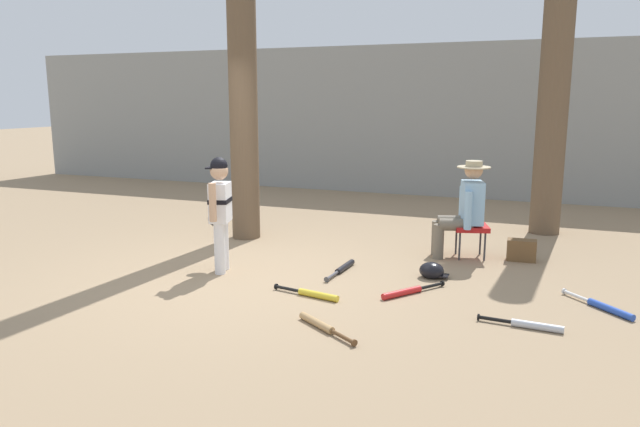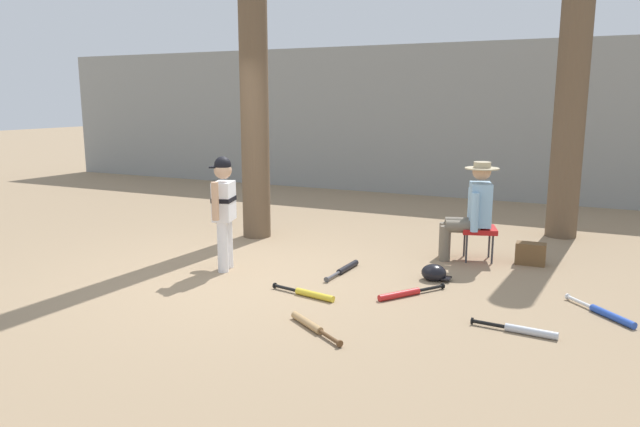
{
  "view_description": "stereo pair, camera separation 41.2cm",
  "coord_description": "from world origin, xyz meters",
  "px_view_note": "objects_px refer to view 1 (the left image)",
  "views": [
    {
      "loc": [
        3.12,
        -5.57,
        1.94
      ],
      "look_at": [
        0.88,
        0.13,
        0.75
      ],
      "focal_mm": 33.37,
      "sensor_mm": 36.0,
      "label": 1
    },
    {
      "loc": [
        3.5,
        -5.41,
        1.94
      ],
      "look_at": [
        0.88,
        0.13,
        0.75
      ],
      "focal_mm": 33.37,
      "sensor_mm": 36.0,
      "label": 2
    }
  ],
  "objects_px": {
    "batting_helmet_black": "(432,271)",
    "tree_near_player": "(242,64)",
    "seated_spectator": "(464,206)",
    "bat_black_composite": "(343,268)",
    "folding_stool": "(471,229)",
    "bat_wood_tan": "(321,325)",
    "bat_aluminum_silver": "(530,325)",
    "bat_blue_youth": "(605,307)",
    "handbag_beside_stool": "(521,250)",
    "bat_yellow_trainer": "(313,294)",
    "tree_behind_spectator": "(553,100)",
    "bat_red_barrel": "(407,292)",
    "young_ballplayer": "(220,207)"
  },
  "relations": [
    {
      "from": "batting_helmet_black",
      "to": "tree_near_player",
      "type": "bearing_deg",
      "value": 160.97
    },
    {
      "from": "seated_spectator",
      "to": "bat_black_composite",
      "type": "relative_size",
      "value": 1.55
    },
    {
      "from": "folding_stool",
      "to": "bat_wood_tan",
      "type": "height_order",
      "value": "folding_stool"
    },
    {
      "from": "folding_stool",
      "to": "bat_aluminum_silver",
      "type": "distance_m",
      "value": 2.36
    },
    {
      "from": "bat_wood_tan",
      "to": "seated_spectator",
      "type": "bearing_deg",
      "value": 74.63
    },
    {
      "from": "bat_blue_youth",
      "to": "bat_aluminum_silver",
      "type": "distance_m",
      "value": 0.96
    },
    {
      "from": "seated_spectator",
      "to": "bat_aluminum_silver",
      "type": "bearing_deg",
      "value": -67.57
    },
    {
      "from": "bat_blue_youth",
      "to": "bat_aluminum_silver",
      "type": "xyz_separation_m",
      "value": [
        -0.63,
        -0.72,
        -0.0
      ]
    },
    {
      "from": "handbag_beside_stool",
      "to": "bat_wood_tan",
      "type": "height_order",
      "value": "handbag_beside_stool"
    },
    {
      "from": "tree_near_player",
      "to": "bat_yellow_trainer",
      "type": "bearing_deg",
      "value": -47.94
    },
    {
      "from": "bat_black_composite",
      "to": "folding_stool",
      "type": "bearing_deg",
      "value": 42.01
    },
    {
      "from": "folding_stool",
      "to": "handbag_beside_stool",
      "type": "height_order",
      "value": "folding_stool"
    },
    {
      "from": "bat_yellow_trainer",
      "to": "tree_behind_spectator",
      "type": "bearing_deg",
      "value": 62.22
    },
    {
      "from": "tree_near_player",
      "to": "tree_behind_spectator",
      "type": "xyz_separation_m",
      "value": [
        3.93,
        1.86,
        -0.48
      ]
    },
    {
      "from": "bat_yellow_trainer",
      "to": "bat_aluminum_silver",
      "type": "bearing_deg",
      "value": -2.22
    },
    {
      "from": "bat_blue_youth",
      "to": "bat_black_composite",
      "type": "distance_m",
      "value": 2.71
    },
    {
      "from": "bat_aluminum_silver",
      "to": "batting_helmet_black",
      "type": "height_order",
      "value": "batting_helmet_black"
    },
    {
      "from": "bat_yellow_trainer",
      "to": "bat_blue_youth",
      "type": "bearing_deg",
      "value": 13.58
    },
    {
      "from": "handbag_beside_stool",
      "to": "bat_wood_tan",
      "type": "bearing_deg",
      "value": -116.8
    },
    {
      "from": "folding_stool",
      "to": "handbag_beside_stool",
      "type": "bearing_deg",
      "value": 6.3
    },
    {
      "from": "handbag_beside_stool",
      "to": "bat_red_barrel",
      "type": "relative_size",
      "value": 0.49
    },
    {
      "from": "tree_behind_spectator",
      "to": "bat_yellow_trainer",
      "type": "distance_m",
      "value": 4.82
    },
    {
      "from": "young_ballplayer",
      "to": "bat_blue_youth",
      "type": "relative_size",
      "value": 2.05
    },
    {
      "from": "tree_behind_spectator",
      "to": "folding_stool",
      "type": "height_order",
      "value": "tree_behind_spectator"
    },
    {
      "from": "tree_near_player",
      "to": "bat_yellow_trainer",
      "type": "relative_size",
      "value": 7.4
    },
    {
      "from": "tree_behind_spectator",
      "to": "young_ballplayer",
      "type": "relative_size",
      "value": 3.36
    },
    {
      "from": "seated_spectator",
      "to": "bat_wood_tan",
      "type": "bearing_deg",
      "value": -105.37
    },
    {
      "from": "bat_aluminum_silver",
      "to": "bat_black_composite",
      "type": "bearing_deg",
      "value": 152.98
    },
    {
      "from": "bat_yellow_trainer",
      "to": "batting_helmet_black",
      "type": "height_order",
      "value": "batting_helmet_black"
    },
    {
      "from": "bat_yellow_trainer",
      "to": "batting_helmet_black",
      "type": "xyz_separation_m",
      "value": [
        0.97,
        1.09,
        0.05
      ]
    },
    {
      "from": "tree_behind_spectator",
      "to": "handbag_beside_stool",
      "type": "height_order",
      "value": "tree_behind_spectator"
    },
    {
      "from": "bat_black_composite",
      "to": "bat_wood_tan",
      "type": "distance_m",
      "value": 1.76
    },
    {
      "from": "young_ballplayer",
      "to": "bat_yellow_trainer",
      "type": "relative_size",
      "value": 1.75
    },
    {
      "from": "folding_stool",
      "to": "bat_yellow_trainer",
      "type": "relative_size",
      "value": 0.67
    },
    {
      "from": "young_ballplayer",
      "to": "bat_black_composite",
      "type": "xyz_separation_m",
      "value": [
        1.29,
        0.51,
        -0.71
      ]
    },
    {
      "from": "bat_wood_tan",
      "to": "young_ballplayer",
      "type": "bearing_deg",
      "value": 144.54
    },
    {
      "from": "bat_black_composite",
      "to": "bat_red_barrel",
      "type": "bearing_deg",
      "value": -32.81
    },
    {
      "from": "bat_blue_youth",
      "to": "bat_red_barrel",
      "type": "bearing_deg",
      "value": -172.74
    },
    {
      "from": "tree_behind_spectator",
      "to": "bat_red_barrel",
      "type": "xyz_separation_m",
      "value": [
        -1.22,
        -3.51,
        -1.89
      ]
    },
    {
      "from": "tree_near_player",
      "to": "bat_aluminum_silver",
      "type": "relative_size",
      "value": 7.67
    },
    {
      "from": "bat_wood_tan",
      "to": "bat_yellow_trainer",
      "type": "distance_m",
      "value": 0.82
    },
    {
      "from": "tree_near_player",
      "to": "seated_spectator",
      "type": "xyz_separation_m",
      "value": [
        3.01,
        0.02,
        -1.76
      ]
    },
    {
      "from": "tree_near_player",
      "to": "folding_stool",
      "type": "relative_size",
      "value": 11.06
    },
    {
      "from": "tree_behind_spectator",
      "to": "batting_helmet_black",
      "type": "xyz_separation_m",
      "value": [
        -1.1,
        -2.83,
        -1.84
      ]
    },
    {
      "from": "handbag_beside_stool",
      "to": "bat_yellow_trainer",
      "type": "distance_m",
      "value": 2.86
    },
    {
      "from": "batting_helmet_black",
      "to": "bat_red_barrel",
      "type": "bearing_deg",
      "value": -100.17
    },
    {
      "from": "young_ballplayer",
      "to": "bat_blue_youth",
      "type": "bearing_deg",
      "value": 2.55
    },
    {
      "from": "seated_spectator",
      "to": "bat_yellow_trainer",
      "type": "distance_m",
      "value": 2.46
    },
    {
      "from": "tree_behind_spectator",
      "to": "handbag_beside_stool",
      "type": "relative_size",
      "value": 12.89
    },
    {
      "from": "folding_stool",
      "to": "seated_spectator",
      "type": "xyz_separation_m",
      "value": [
        -0.09,
        -0.03,
        0.28
      ]
    }
  ]
}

